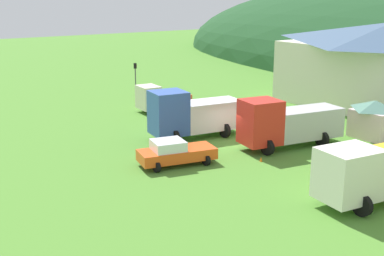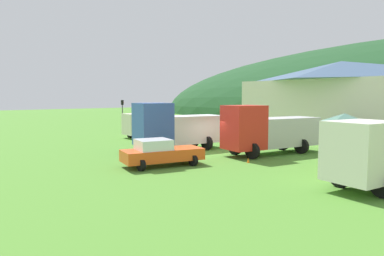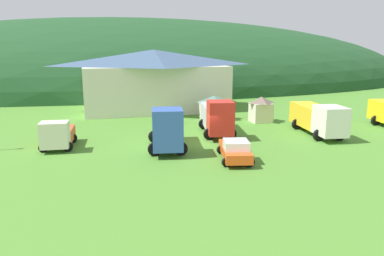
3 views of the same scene
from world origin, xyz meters
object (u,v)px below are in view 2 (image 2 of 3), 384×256
at_px(play_shed_pink, 344,130).
at_px(traffic_light_west, 122,113).
at_px(service_pickup_orange, 160,153).
at_px(traffic_cone_near_pickup, 248,163).
at_px(box_truck_blue, 175,127).
at_px(crane_truck_red, 267,130).
at_px(depot_building, 340,97).
at_px(light_truck_cream, 144,126).

bearing_deg(play_shed_pink, traffic_light_west, -160.54).
height_order(play_shed_pink, service_pickup_orange, play_shed_pink).
height_order(play_shed_pink, traffic_cone_near_pickup, play_shed_pink).
distance_m(box_truck_blue, crane_truck_red, 7.07).
relative_size(play_shed_pink, box_truck_blue, 0.43).
xyz_separation_m(box_truck_blue, traffic_light_west, (-14.52, 3.40, 0.49)).
height_order(box_truck_blue, traffic_cone_near_pickup, box_truck_blue).
height_order(depot_building, service_pickup_orange, depot_building).
height_order(depot_building, play_shed_pink, depot_building).
relative_size(service_pickup_orange, traffic_cone_near_pickup, 8.22).
bearing_deg(service_pickup_orange, traffic_light_west, -99.59).
relative_size(light_truck_cream, service_pickup_orange, 0.97).
height_order(service_pickup_orange, traffic_light_west, traffic_light_west).
distance_m(service_pickup_orange, traffic_light_west, 20.48).
height_order(play_shed_pink, box_truck_blue, box_truck_blue).
height_order(box_truck_blue, service_pickup_orange, box_truck_blue).
height_order(depot_building, traffic_light_west, depot_building).
height_order(crane_truck_red, traffic_cone_near_pickup, crane_truck_red).
xyz_separation_m(play_shed_pink, service_pickup_orange, (-3.50, -15.67, -0.65)).
relative_size(service_pickup_orange, traffic_light_west, 1.36).
height_order(light_truck_cream, box_truck_blue, box_truck_blue).
relative_size(box_truck_blue, traffic_cone_near_pickup, 11.58).
distance_m(play_shed_pink, light_truck_cream, 18.80).
height_order(crane_truck_red, traffic_light_west, traffic_light_west).
height_order(depot_building, box_truck_blue, depot_building).
bearing_deg(play_shed_pink, depot_building, 119.50).
bearing_deg(play_shed_pink, box_truck_blue, -124.84).
distance_m(depot_building, light_truck_cream, 21.68).
bearing_deg(box_truck_blue, traffic_cone_near_pickup, 103.26).
distance_m(crane_truck_red, traffic_cone_near_pickup, 4.19).
xyz_separation_m(depot_building, light_truck_cream, (-11.21, -18.32, -2.94)).
bearing_deg(box_truck_blue, depot_building, -177.61).
distance_m(play_shed_pink, crane_truck_red, 7.54).
distance_m(depot_building, play_shed_pink, 11.45).
bearing_deg(traffic_light_west, depot_building, 46.14).
distance_m(crane_truck_red, service_pickup_orange, 8.60).
distance_m(box_truck_blue, service_pickup_orange, 6.26).
xyz_separation_m(depot_building, service_pickup_orange, (1.98, -25.36, -3.32)).
bearing_deg(light_truck_cream, box_truck_blue, 77.82).
bearing_deg(traffic_cone_near_pickup, traffic_light_west, 172.46).
relative_size(depot_building, service_pickup_orange, 3.86).
distance_m(light_truck_cream, traffic_light_west, 5.87).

